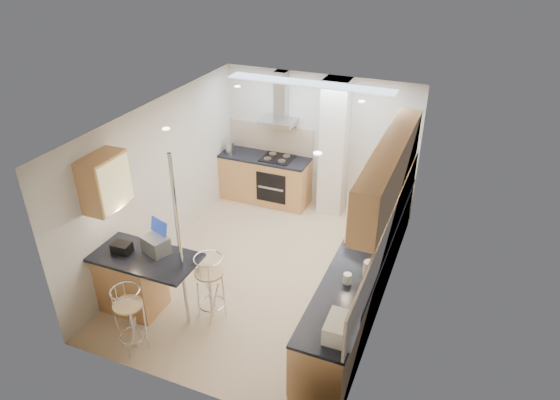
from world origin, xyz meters
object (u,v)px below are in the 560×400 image
at_px(laptop, 156,245).
at_px(bar_stool_end, 210,288).
at_px(microwave, 371,223).
at_px(bar_stool_near, 130,319).
at_px(bread_bin, 341,328).

height_order(laptop, bar_stool_end, laptop).
bearing_deg(microwave, bar_stool_end, 153.85).
height_order(bar_stool_near, bread_bin, bread_bin).
bearing_deg(bread_bin, bar_stool_end, 160.90).
relative_size(bar_stool_end, bread_bin, 2.45).
height_order(microwave, bar_stool_end, microwave).
bearing_deg(laptop, bar_stool_end, 25.99).
bearing_deg(bar_stool_near, laptop, 104.15).
relative_size(microwave, bar_stool_near, 0.64).
relative_size(bar_stool_near, bread_bin, 2.31).
distance_m(bar_stool_near, bread_bin, 2.66).
height_order(laptop, bar_stool_near, laptop).
xyz_separation_m(bar_stool_near, bread_bin, (2.59, 0.25, 0.56)).
bearing_deg(bar_stool_end, laptop, 102.03).
xyz_separation_m(laptop, bar_stool_near, (0.09, -0.79, -0.59)).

